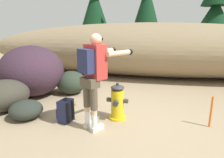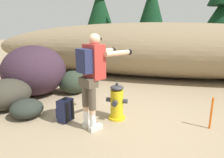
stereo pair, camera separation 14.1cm
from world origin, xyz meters
TOP-DOWN VIEW (x-y plane):
  - ground_plane at (0.00, 0.00)m, footprint 56.00×56.00m
  - dirt_embankment at (0.00, 4.35)m, footprint 13.87×3.20m
  - fire_hydrant at (-0.27, 0.12)m, footprint 0.44×0.39m
  - utility_worker at (-0.58, -0.35)m, footprint 0.86×1.02m
  - spare_backpack at (-1.25, -0.23)m, footprint 0.32×0.33m
  - boulder_large at (-2.85, 1.06)m, footprint 2.41×2.40m
  - boulder_mid at (-2.83, -0.03)m, footprint 1.30×1.39m
  - boulder_small at (-2.08, -0.30)m, footprint 0.77×0.77m
  - boulder_outlier at (-1.88, 1.43)m, footprint 0.98×0.98m
  - pine_tree_far_left at (-4.08, 10.31)m, footprint 2.27×2.27m
  - pine_tree_center at (3.85, 11.10)m, footprint 2.89×2.89m
  - survey_stake at (1.48, 0.17)m, footprint 0.04×0.04m

SIDE VIEW (x-z plane):
  - ground_plane at x=0.00m, z-range -0.04..0.00m
  - boulder_small at x=-2.08m, z-range 0.00..0.38m
  - spare_backpack at x=-1.25m, z-range -0.02..0.45m
  - survey_stake at x=1.48m, z-range 0.00..0.60m
  - boulder_outlier at x=-1.88m, z-range 0.00..0.65m
  - fire_hydrant at x=-0.27m, z-range -0.03..0.72m
  - boulder_mid at x=-2.83m, z-range 0.00..0.69m
  - boulder_large at x=-2.85m, z-range 0.00..1.37m
  - dirt_embankment at x=0.00m, z-range 0.00..2.04m
  - utility_worker at x=-0.58m, z-range 0.23..1.94m
  - pine_tree_center at x=3.85m, z-range 0.12..5.65m
  - pine_tree_far_left at x=-4.08m, z-range 0.16..7.16m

